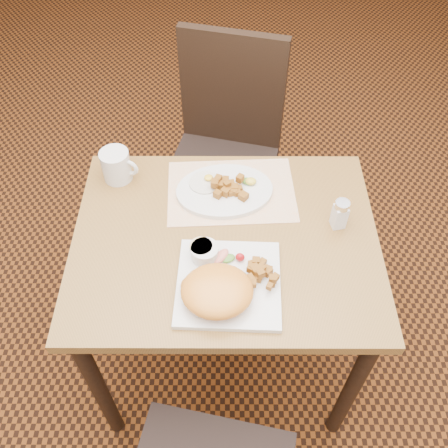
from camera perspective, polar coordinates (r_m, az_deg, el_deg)
ground at (r=2.11m, az=0.12°, el=-14.21°), size 8.00×8.00×0.00m
table at (r=1.55m, az=0.16°, el=-4.05°), size 0.90×0.70×0.75m
chair_far at (r=2.07m, az=0.16°, el=9.21°), size 0.51×0.52×0.97m
placemat at (r=1.59m, az=0.83°, el=3.79°), size 0.41×0.30×0.00m
plate_square at (r=1.36m, az=0.52°, el=-6.82°), size 0.29×0.29×0.02m
plate_oval at (r=1.57m, az=0.06°, el=3.82°), size 0.33×0.26×0.02m
hollandaise_mound at (r=1.30m, az=-0.87°, el=-7.67°), size 0.19×0.17×0.07m
ramekin at (r=1.39m, az=-2.26°, el=-3.20°), size 0.08×0.08×0.04m
garnish_sq at (r=1.39m, az=0.35°, el=-3.79°), size 0.10×0.07×0.03m
fried_egg at (r=1.58m, az=-2.15°, el=4.83°), size 0.10×0.10×0.02m
garnish_ov at (r=1.58m, az=2.93°, el=4.91°), size 0.05×0.05×0.02m
salt_shaker at (r=1.50m, az=13.11°, el=1.15°), size 0.05×0.05×0.10m
coffee_mug at (r=1.63m, az=-12.15°, el=6.54°), size 0.12×0.09×0.10m
home_fries_sq at (r=1.36m, az=4.07°, el=-5.60°), size 0.11×0.11×0.04m
home_fries_ov at (r=1.55m, az=0.41°, el=4.14°), size 0.12×0.10×0.04m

